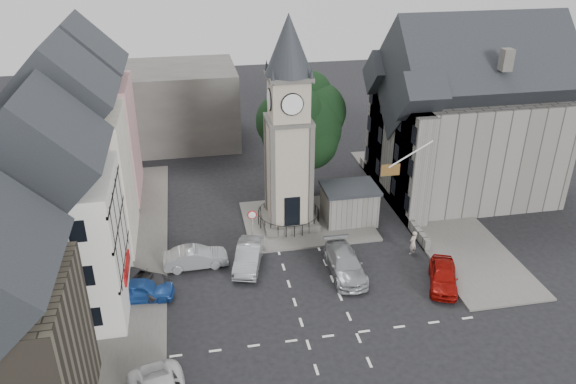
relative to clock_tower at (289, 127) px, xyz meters
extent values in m
plane|color=black|center=(0.00, -7.99, -8.12)|extent=(120.00, 120.00, 0.00)
cube|color=#595651|center=(-12.50, -1.99, -8.05)|extent=(6.00, 30.00, 0.14)
cube|color=#595651|center=(12.00, 0.01, -8.05)|extent=(6.00, 26.00, 0.14)
cube|color=#595651|center=(1.50, 0.01, -8.04)|extent=(10.00, 8.00, 0.16)
cube|color=silver|center=(0.00, -13.49, -8.12)|extent=(20.00, 8.00, 0.01)
cube|color=#4C4944|center=(0.00, 0.01, -7.77)|extent=(4.20, 4.20, 0.70)
torus|color=black|center=(0.00, 0.01, -7.04)|extent=(4.86, 4.86, 0.06)
cube|color=#ADA48C|center=(0.00, 0.01, -3.42)|extent=(3.00, 3.00, 8.00)
cube|color=black|center=(0.00, -1.44, -6.22)|extent=(1.20, 0.25, 2.40)
cube|color=#4C4944|center=(0.00, 0.01, 0.58)|extent=(3.30, 3.30, 0.25)
cube|color=#ADA48C|center=(0.00, 0.01, 2.18)|extent=(2.70, 2.70, 3.20)
cylinder|color=white|center=(0.00, -1.39, 2.18)|extent=(1.50, 0.12, 1.50)
cube|color=#4C4944|center=(0.00, 0.01, 3.78)|extent=(3.10, 3.10, 0.30)
cone|color=black|center=(0.00, 0.01, 6.03)|extent=(3.40, 3.40, 4.20)
cube|color=#64625C|center=(4.80, -0.49, -6.72)|extent=(4.00, 3.00, 2.80)
cube|color=black|center=(4.80, -0.49, -5.17)|extent=(4.30, 3.30, 0.25)
cylinder|color=black|center=(2.00, 5.01, -5.92)|extent=(0.70, 0.70, 4.40)
cylinder|color=black|center=(-3.20, -2.49, -6.87)|extent=(0.10, 0.10, 2.50)
cone|color=#A50C0C|center=(-3.20, -2.59, -5.62)|extent=(0.70, 0.06, 0.70)
cone|color=white|center=(-3.20, -2.61, -5.62)|extent=(0.54, 0.04, 0.54)
cube|color=#D39192|center=(-15.50, 8.01, -3.12)|extent=(7.50, 7.00, 10.00)
cube|color=beige|center=(-15.50, 0.01, -3.12)|extent=(7.50, 7.00, 10.00)
cube|color=silver|center=(-15.50, -7.99, -3.62)|extent=(7.50, 7.00, 9.00)
cube|color=#4C4944|center=(-12.00, 20.01, -4.12)|extent=(20.00, 10.00, 8.00)
cube|color=#64625C|center=(16.00, 3.01, -3.62)|extent=(14.00, 10.00, 9.00)
cube|color=#64625C|center=(9.80, -0.49, -3.62)|extent=(1.60, 4.40, 9.00)
cube|color=#64625C|center=(9.80, 6.51, -3.62)|extent=(1.60, 4.40, 9.00)
cube|color=#64625C|center=(9.20, 2.01, -7.67)|extent=(0.40, 16.00, 0.90)
cylinder|color=white|center=(8.00, -3.99, -1.12)|extent=(3.17, 0.10, 1.89)
plane|color=#B21414|center=(6.60, -3.99, -2.22)|extent=(1.40, 0.00, 1.40)
imported|color=navy|center=(-11.07, -7.84, -7.41)|extent=(4.32, 2.03, 1.43)
imported|color=#B4B8BD|center=(-7.50, -4.73, -7.39)|extent=(4.51, 1.75, 1.47)
imported|color=#313134|center=(-11.50, -6.78, -7.42)|extent=(5.49, 4.54, 1.39)
imported|color=#93979B|center=(-3.86, -5.32, -7.34)|extent=(2.80, 4.98, 1.55)
imported|color=#A0A4A8|center=(2.50, -7.49, -7.34)|extent=(2.23, 5.37, 1.55)
imported|color=#920C08|center=(8.50, -10.04, -7.37)|extent=(3.30, 4.74, 1.50)
imported|color=#AC9B8E|center=(8.00, -5.99, -7.20)|extent=(0.80, 0.73, 1.84)
camera|label=1|loc=(-7.27, -38.21, 14.17)|focal=35.00mm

